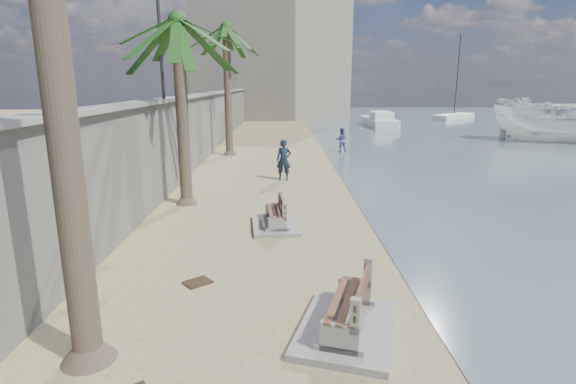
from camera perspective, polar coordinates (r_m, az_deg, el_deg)
name	(u,v)px	position (r m, az deg, el deg)	size (l,w,h in m)	color
seawall	(201,128)	(25.76, -10.98, 8.00)	(0.45, 70.00, 3.50)	gray
wall_cap	(200,95)	(25.65, -11.17, 12.00)	(0.80, 70.00, 0.12)	gray
end_building	(271,60)	(57.32, -2.14, 16.45)	(18.00, 12.00, 14.00)	#B7AA93
bench_near	(348,309)	(7.97, 7.60, -14.54)	(2.16, 2.65, 0.96)	gray
bench_far	(276,215)	(13.33, -1.57, -2.95)	(1.54, 2.11, 0.83)	gray
palm_mid	(177,22)	(15.97, -13.90, 20.20)	(5.00, 5.00, 7.07)	brown
palm_back	(226,29)	(27.10, -7.89, 19.87)	(5.00, 5.00, 8.18)	brown
streetlight	(158,13)	(17.97, -16.13, 21.05)	(0.28, 0.28, 5.12)	#2D2D33
person_a	(284,157)	(19.72, -0.54, 4.46)	(0.74, 0.50, 2.05)	#132136
person_b	(341,139)	(28.17, 6.79, 6.75)	(0.81, 0.63, 1.68)	#4D54A0
boat_cruiser	(568,117)	(38.31, 31.98, 8.05)	(3.74, 3.85, 4.40)	silver
yacht_near	(558,127)	(47.21, 31.09, 7.05)	(9.49, 2.66, 1.50)	silver
yacht_far	(379,123)	(46.42, 11.46, 8.64)	(8.24, 2.31, 1.50)	silver
sailboat_west	(454,116)	(58.17, 20.32, 9.00)	(6.48, 6.16, 9.69)	silver
debris_d	(198,282)	(10.01, -11.41, -11.17)	(0.55, 0.44, 0.03)	#382616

